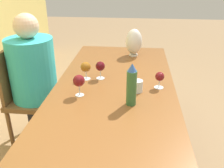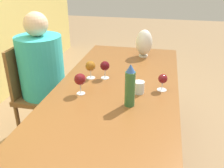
{
  "view_description": "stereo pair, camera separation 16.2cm",
  "coord_description": "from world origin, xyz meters",
  "px_view_note": "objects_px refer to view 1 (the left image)",
  "views": [
    {
      "loc": [
        -1.26,
        -0.15,
        1.52
      ],
      "look_at": [
        0.2,
        0.0,
        0.83
      ],
      "focal_mm": 40.0,
      "sensor_mm": 36.0,
      "label": 1
    },
    {
      "loc": [
        -1.23,
        -0.31,
        1.52
      ],
      "look_at": [
        0.2,
        0.0,
        0.83
      ],
      "focal_mm": 40.0,
      "sensor_mm": 36.0,
      "label": 2
    }
  ],
  "objects_px": {
    "vase": "(134,42)",
    "wine_glass_2": "(160,77)",
    "wine_glass_1": "(86,67)",
    "chair_far": "(29,94)",
    "person_far": "(36,81)",
    "water_tumbler": "(137,86)",
    "wine_glass_5": "(79,81)",
    "water_bottle": "(132,85)",
    "wine_glass_3": "(100,67)"
  },
  "relations": [
    {
      "from": "water_bottle",
      "to": "chair_far",
      "type": "distance_m",
      "value": 1.09
    },
    {
      "from": "water_bottle",
      "to": "wine_glass_2",
      "type": "bearing_deg",
      "value": -36.74
    },
    {
      "from": "wine_glass_5",
      "to": "chair_far",
      "type": "xyz_separation_m",
      "value": [
        0.39,
        0.56,
        -0.33
      ]
    },
    {
      "from": "water_tumbler",
      "to": "chair_far",
      "type": "bearing_deg",
      "value": 72.76
    },
    {
      "from": "water_tumbler",
      "to": "vase",
      "type": "height_order",
      "value": "vase"
    },
    {
      "from": "water_tumbler",
      "to": "person_far",
      "type": "relative_size",
      "value": 0.07
    },
    {
      "from": "water_tumbler",
      "to": "person_far",
      "type": "distance_m",
      "value": 0.92
    },
    {
      "from": "wine_glass_2",
      "to": "person_far",
      "type": "relative_size",
      "value": 0.1
    },
    {
      "from": "wine_glass_1",
      "to": "water_bottle",
      "type": "bearing_deg",
      "value": -134.83
    },
    {
      "from": "wine_glass_1",
      "to": "person_far",
      "type": "height_order",
      "value": "person_far"
    },
    {
      "from": "water_tumbler",
      "to": "wine_glass_5",
      "type": "height_order",
      "value": "wine_glass_5"
    },
    {
      "from": "vase",
      "to": "chair_far",
      "type": "height_order",
      "value": "vase"
    },
    {
      "from": "chair_far",
      "to": "person_far",
      "type": "bearing_deg",
      "value": -90.0
    },
    {
      "from": "water_bottle",
      "to": "wine_glass_3",
      "type": "distance_m",
      "value": 0.46
    },
    {
      "from": "water_tumbler",
      "to": "vase",
      "type": "bearing_deg",
      "value": 3.25
    },
    {
      "from": "wine_glass_5",
      "to": "person_far",
      "type": "height_order",
      "value": "person_far"
    },
    {
      "from": "water_bottle",
      "to": "chair_far",
      "type": "xyz_separation_m",
      "value": [
        0.47,
        0.91,
        -0.36
      ]
    },
    {
      "from": "vase",
      "to": "chair_far",
      "type": "xyz_separation_m",
      "value": [
        -0.49,
        0.9,
        -0.36
      ]
    },
    {
      "from": "wine_glass_2",
      "to": "wine_glass_5",
      "type": "distance_m",
      "value": 0.57
    },
    {
      "from": "water_bottle",
      "to": "wine_glass_2",
      "type": "height_order",
      "value": "water_bottle"
    },
    {
      "from": "vase",
      "to": "water_tumbler",
      "type": "bearing_deg",
      "value": -176.75
    },
    {
      "from": "wine_glass_2",
      "to": "chair_far",
      "type": "bearing_deg",
      "value": 78.92
    },
    {
      "from": "vase",
      "to": "wine_glass_2",
      "type": "xyz_separation_m",
      "value": [
        -0.7,
        -0.2,
        -0.05
      ]
    },
    {
      "from": "wine_glass_1",
      "to": "wine_glass_3",
      "type": "height_order",
      "value": "wine_glass_1"
    },
    {
      "from": "vase",
      "to": "wine_glass_1",
      "type": "distance_m",
      "value": 0.7
    },
    {
      "from": "water_bottle",
      "to": "person_far",
      "type": "distance_m",
      "value": 0.98
    },
    {
      "from": "vase",
      "to": "wine_glass_5",
      "type": "bearing_deg",
      "value": 158.54
    },
    {
      "from": "wine_glass_2",
      "to": "wine_glass_5",
      "type": "relative_size",
      "value": 0.81
    },
    {
      "from": "vase",
      "to": "person_far",
      "type": "height_order",
      "value": "person_far"
    },
    {
      "from": "water_bottle",
      "to": "wine_glass_2",
      "type": "distance_m",
      "value": 0.33
    },
    {
      "from": "chair_far",
      "to": "water_tumbler",
      "type": "bearing_deg",
      "value": -107.24
    },
    {
      "from": "water_bottle",
      "to": "water_tumbler",
      "type": "distance_m",
      "value": 0.21
    },
    {
      "from": "wine_glass_1",
      "to": "wine_glass_2",
      "type": "relative_size",
      "value": 1.16
    },
    {
      "from": "water_bottle",
      "to": "vase",
      "type": "distance_m",
      "value": 0.96
    },
    {
      "from": "chair_far",
      "to": "person_far",
      "type": "distance_m",
      "value": 0.16
    },
    {
      "from": "water_tumbler",
      "to": "wine_glass_1",
      "type": "relative_size",
      "value": 0.61
    },
    {
      "from": "water_tumbler",
      "to": "person_far",
      "type": "bearing_deg",
      "value": 71.16
    },
    {
      "from": "wine_glass_3",
      "to": "chair_far",
      "type": "height_order",
      "value": "chair_far"
    },
    {
      "from": "wine_glass_1",
      "to": "wine_glass_5",
      "type": "bearing_deg",
      "value": -178.24
    },
    {
      "from": "wine_glass_1",
      "to": "wine_glass_5",
      "type": "distance_m",
      "value": 0.27
    },
    {
      "from": "vase",
      "to": "wine_glass_3",
      "type": "distance_m",
      "value": 0.63
    },
    {
      "from": "chair_far",
      "to": "person_far",
      "type": "relative_size",
      "value": 0.76
    },
    {
      "from": "water_tumbler",
      "to": "wine_glass_1",
      "type": "height_order",
      "value": "wine_glass_1"
    },
    {
      "from": "water_tumbler",
      "to": "chair_far",
      "type": "relative_size",
      "value": 0.09
    },
    {
      "from": "wine_glass_1",
      "to": "wine_glass_3",
      "type": "relative_size",
      "value": 1.01
    },
    {
      "from": "wine_glass_3",
      "to": "water_tumbler",
      "type": "bearing_deg",
      "value": -124.48
    },
    {
      "from": "vase",
      "to": "wine_glass_2",
      "type": "bearing_deg",
      "value": -164.14
    },
    {
      "from": "wine_glass_1",
      "to": "chair_far",
      "type": "distance_m",
      "value": 0.65
    },
    {
      "from": "water_tumbler",
      "to": "wine_glass_5",
      "type": "xyz_separation_m",
      "value": [
        -0.1,
        0.39,
        0.06
      ]
    },
    {
      "from": "wine_glass_2",
      "to": "wine_glass_3",
      "type": "distance_m",
      "value": 0.46
    }
  ]
}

